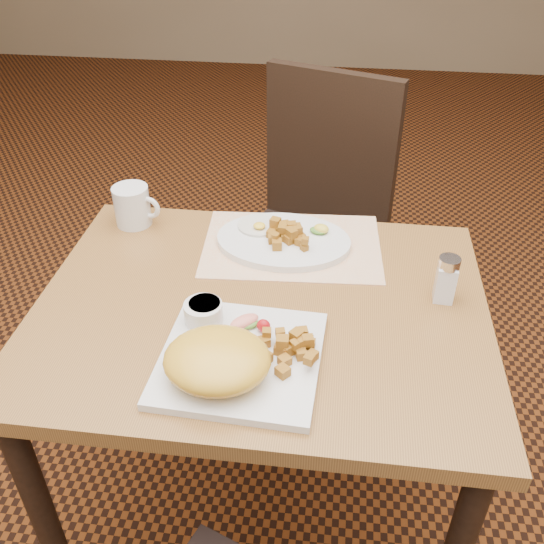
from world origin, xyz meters
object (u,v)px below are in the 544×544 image
at_px(table, 261,345).
at_px(coffee_mug, 133,206).
at_px(chair_far, 313,219).
at_px(plate_square, 241,359).
at_px(plate_oval, 283,241).
at_px(salt_shaker, 446,278).

relative_size(table, coffee_mug, 7.79).
xyz_separation_m(table, chair_far, (0.06, 0.70, -0.10)).
distance_m(table, plate_square, 0.20).
height_order(table, plate_oval, plate_oval).
distance_m(table, chair_far, 0.71).
bearing_deg(plate_square, chair_far, 84.97).
bearing_deg(salt_shaker, plate_oval, 155.16).
bearing_deg(table, plate_oval, 84.54).
relative_size(table, plate_square, 3.21).
xyz_separation_m(table, plate_square, (-0.01, -0.17, 0.12)).
relative_size(plate_square, plate_oval, 0.92).
xyz_separation_m(table, salt_shaker, (0.36, 0.06, 0.16)).
height_order(salt_shaker, coffee_mug, salt_shaker).
relative_size(table, chair_far, 0.93).
bearing_deg(plate_oval, salt_shaker, -24.84).
bearing_deg(salt_shaker, plate_square, -148.53).
distance_m(plate_square, plate_oval, 0.39).
bearing_deg(salt_shaker, table, -170.02).
bearing_deg(plate_oval, coffee_mug, 172.19).
xyz_separation_m(chair_far, plate_square, (-0.08, -0.86, 0.22)).
bearing_deg(chair_far, coffee_mug, 66.08).
xyz_separation_m(plate_square, coffee_mug, (-0.33, 0.44, 0.04)).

